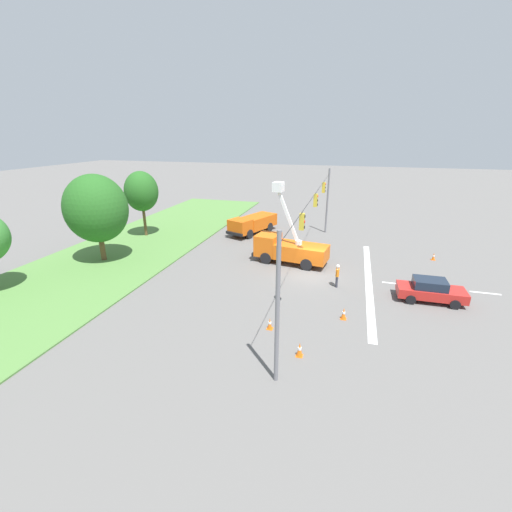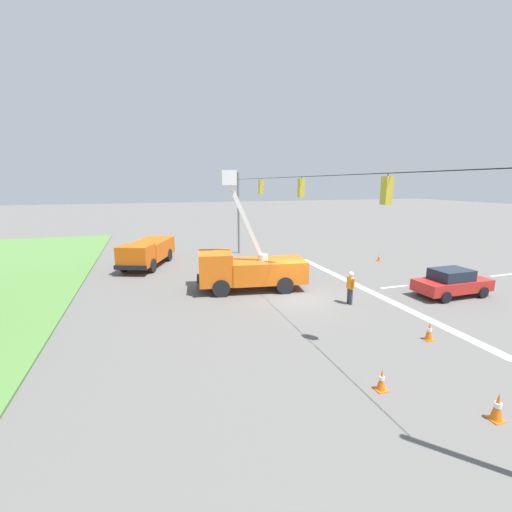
{
  "view_description": "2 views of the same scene",
  "coord_description": "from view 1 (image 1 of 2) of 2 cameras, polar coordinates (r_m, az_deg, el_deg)",
  "views": [
    {
      "loc": [
        -25.75,
        -2.65,
        10.8
      ],
      "look_at": [
        -0.7,
        4.43,
        1.41
      ],
      "focal_mm": 24.0,
      "sensor_mm": 36.0,
      "label": 1
    },
    {
      "loc": [
        -16.67,
        7.88,
        6.27
      ],
      "look_at": [
        1.7,
        1.99,
        2.15
      ],
      "focal_mm": 24.0,
      "sensor_mm": 36.0,
      "label": 2
    }
  ],
  "objects": [
    {
      "name": "traffic_cone_mid_right",
      "position": [
        33.74,
        10.06,
        1.48
      ],
      "size": [
        0.36,
        0.36,
        0.7
      ],
      "color": "orange",
      "rests_on": "ground"
    },
    {
      "name": "road_worker",
      "position": [
        25.89,
        13.4,
        -2.97
      ],
      "size": [
        0.65,
        0.26,
        1.77
      ],
      "color": "#383842",
      "rests_on": "ground"
    },
    {
      "name": "traffic_cone_mid_left",
      "position": [
        34.65,
        27.49,
        -0.07
      ],
      "size": [
        0.36,
        0.36,
        0.67
      ],
      "color": "orange",
      "rests_on": "ground"
    },
    {
      "name": "lane_markings",
      "position": [
        28.11,
        21.26,
        -4.18
      ],
      "size": [
        17.6,
        15.25,
        0.01
      ],
      "color": "silver",
      "rests_on": "ground"
    },
    {
      "name": "grass_verge",
      "position": [
        34.71,
        -21.76,
        0.34
      ],
      "size": [
        56.0,
        12.0,
        0.1
      ],
      "primitive_type": "cube",
      "color": "#517F3D",
      "rests_on": "ground"
    },
    {
      "name": "utility_truck_bucket_lift",
      "position": [
        29.92,
        5.41,
        1.41
      ],
      "size": [
        3.26,
        6.71,
        6.97
      ],
      "color": "orange",
      "rests_on": "ground"
    },
    {
      "name": "signal_gantry",
      "position": [
        26.67,
        9.68,
        5.75
      ],
      "size": [
        26.2,
        0.33,
        7.2
      ],
      "color": "slate",
      "rests_on": "ground"
    },
    {
      "name": "tree_east",
      "position": [
        38.94,
        -18.56,
        10.16
      ],
      "size": [
        3.66,
        3.47,
        7.06
      ],
      "color": "brown",
      "rests_on": "ground"
    },
    {
      "name": "utility_truck_support_near",
      "position": [
        38.87,
        -0.57,
        5.48
      ],
      "size": [
        6.96,
        4.52,
        2.0
      ],
      "color": "#D6560F",
      "rests_on": "ground"
    },
    {
      "name": "traffic_cone_near_bucket",
      "position": [
        18.21,
        7.28,
        -15.19
      ],
      "size": [
        0.36,
        0.36,
        0.8
      ],
      "color": "orange",
      "rests_on": "ground"
    },
    {
      "name": "traffic_cone_foreground_right",
      "position": [
        20.28,
        2.32,
        -11.2
      ],
      "size": [
        0.36,
        0.36,
        0.71
      ],
      "color": "orange",
      "rests_on": "ground"
    },
    {
      "name": "ground_plane",
      "position": [
        28.05,
        9.15,
        -3.07
      ],
      "size": [
        200.0,
        200.0,
        0.0
      ],
      "primitive_type": "plane",
      "color": "#605E5B"
    },
    {
      "name": "traffic_cone_foreground_left",
      "position": [
        21.9,
        14.41,
        -9.26
      ],
      "size": [
        0.36,
        0.36,
        0.77
      ],
      "color": "orange",
      "rests_on": "ground"
    },
    {
      "name": "tree_centre",
      "position": [
        32.38,
        -25.1,
        7.15
      ],
      "size": [
        5.03,
        5.35,
        7.63
      ],
      "color": "brown",
      "rests_on": "ground"
    },
    {
      "name": "sedan_red",
      "position": [
        26.04,
        27.08,
        -5.08
      ],
      "size": [
        1.96,
        4.32,
        1.56
      ],
      "color": "red",
      "rests_on": "ground"
    }
  ]
}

